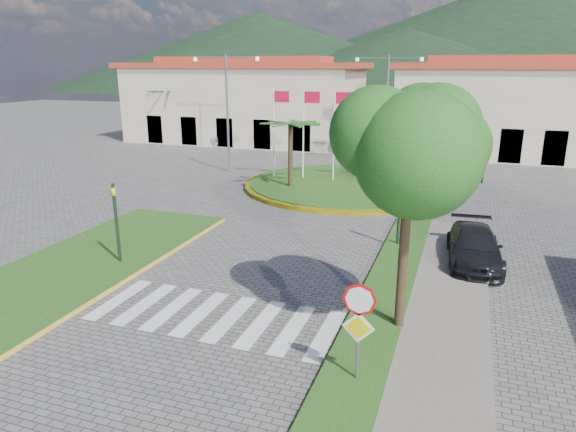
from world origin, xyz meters
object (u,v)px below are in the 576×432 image
(roundabout_island, at_px, (346,185))
(stop_sign, at_px, (359,318))
(car_dark_a, at_px, (373,150))
(deciduous_tree, at_px, (411,152))
(car_dark_b, at_px, (403,159))
(car_side_right, at_px, (474,247))
(white_van, at_px, (238,139))

(roundabout_island, relative_size, stop_sign, 4.79)
(car_dark_a, bearing_deg, deciduous_tree, 167.34)
(stop_sign, distance_m, car_dark_b, 28.17)
(stop_sign, height_order, car_side_right, stop_sign)
(deciduous_tree, bearing_deg, car_side_right, 72.08)
(car_side_right, bearing_deg, deciduous_tree, -112.67)
(white_van, xyz_separation_m, car_side_right, (20.88, -23.77, -0.00))
(stop_sign, distance_m, car_side_right, 9.65)
(deciduous_tree, xyz_separation_m, car_dark_b, (-3.08, 25.00, -4.60))
(white_van, bearing_deg, stop_sign, -164.42)
(car_dark_a, bearing_deg, stop_sign, 165.14)
(roundabout_island, distance_m, car_side_right, 13.17)
(stop_sign, relative_size, car_side_right, 0.57)
(white_van, relative_size, car_dark_a, 1.30)
(stop_sign, xyz_separation_m, car_dark_a, (-5.24, 31.05, -1.15))
(car_dark_a, relative_size, car_side_right, 0.80)
(white_van, xyz_separation_m, car_dark_b, (15.80, -4.96, -0.10))
(roundabout_island, height_order, car_dark_a, roundabout_island)
(car_dark_a, xyz_separation_m, car_side_right, (7.84, -21.82, 0.04))
(deciduous_tree, bearing_deg, white_van, 122.22)
(roundabout_island, height_order, deciduous_tree, deciduous_tree)
(deciduous_tree, height_order, car_dark_b, deciduous_tree)
(stop_sign, xyz_separation_m, car_dark_b, (-2.48, 28.04, -1.22))
(deciduous_tree, distance_m, car_dark_b, 25.61)
(stop_sign, bearing_deg, roundabout_island, 103.73)
(stop_sign, relative_size, deciduous_tree, 0.39)
(roundabout_island, bearing_deg, car_side_right, -55.27)
(roundabout_island, bearing_deg, car_dark_a, 91.82)
(deciduous_tree, bearing_deg, stop_sign, -101.18)
(car_dark_a, bearing_deg, roundabout_island, 157.37)
(car_dark_a, height_order, car_side_right, car_side_right)
(deciduous_tree, bearing_deg, roundabout_island, 107.91)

